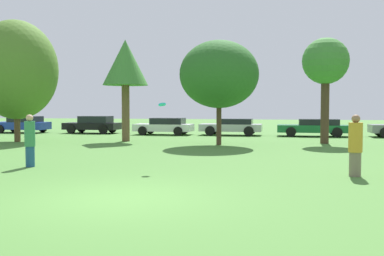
{
  "coord_description": "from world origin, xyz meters",
  "views": [
    {
      "loc": [
        3.33,
        -8.65,
        1.92
      ],
      "look_at": [
        0.45,
        5.75,
        1.21
      ],
      "focal_mm": 40.89,
      "sensor_mm": 36.0,
      "label": 1
    }
  ],
  "objects": [
    {
      "name": "parked_car_green",
      "position": [
        5.59,
        20.98,
        0.62
      ],
      "size": [
        4.61,
        1.99,
        1.14
      ],
      "rotation": [
        0.0,
        0.0,
        3.13
      ],
      "color": "#196633",
      "rests_on": "ground"
    },
    {
      "name": "parked_car_white",
      "position": [
        -4.49,
        20.74,
        0.61
      ],
      "size": [
        4.06,
        2.02,
        1.17
      ],
      "rotation": [
        0.0,
        0.0,
        3.13
      ],
      "color": "silver",
      "rests_on": "ground"
    },
    {
      "name": "person_thrower",
      "position": [
        -4.51,
        4.01,
        0.85
      ],
      "size": [
        0.33,
        0.33,
        1.68
      ],
      "rotation": [
        0.0,
        0.0,
        0.0
      ],
      "color": "navy",
      "rests_on": "ground"
    },
    {
      "name": "tree_3",
      "position": [
        5.68,
        15.27,
        4.22
      ],
      "size": [
        2.42,
        2.42,
        5.55
      ],
      "color": "#473323",
      "rests_on": "ground"
    },
    {
      "name": "tree_2",
      "position": [
        0.32,
        13.34,
        3.57
      ],
      "size": [
        4.01,
        4.01,
        5.29
      ],
      "color": "#473323",
      "rests_on": "ground"
    },
    {
      "name": "tree_0",
      "position": [
        -10.92,
        13.13,
        3.97
      ],
      "size": [
        4.5,
        4.5,
        6.69
      ],
      "color": "brown",
      "rests_on": "ground"
    },
    {
      "name": "tree_1",
      "position": [
        -5.14,
        14.65,
        4.31
      ],
      "size": [
        2.53,
        2.53,
        5.68
      ],
      "color": "brown",
      "rests_on": "ground"
    },
    {
      "name": "person_catcher",
      "position": [
        5.4,
        4.03,
        0.85
      ],
      "size": [
        0.38,
        0.38,
        1.71
      ],
      "rotation": [
        0.0,
        0.0,
        -3.14
      ],
      "color": "#726651",
      "rests_on": "ground"
    },
    {
      "name": "parked_car_silver",
      "position": [
        0.16,
        21.12,
        0.62
      ],
      "size": [
        4.19,
        2.02,
        1.13
      ],
      "rotation": [
        0.0,
        0.0,
        3.13
      ],
      "color": "#B2B2B7",
      "rests_on": "ground"
    },
    {
      "name": "frisbee",
      "position": [
        -0.22,
        4.4,
        2.0
      ],
      "size": [
        0.25,
        0.23,
        0.14
      ],
      "color": "#19B2D8"
    },
    {
      "name": "parked_car_black",
      "position": [
        -10.11,
        21.38,
        0.67
      ],
      "size": [
        4.04,
        1.87,
        1.27
      ],
      "rotation": [
        0.0,
        0.0,
        3.13
      ],
      "color": "black",
      "rests_on": "ground"
    },
    {
      "name": "parked_car_blue",
      "position": [
        -15.55,
        20.91,
        0.64
      ],
      "size": [
        3.99,
        1.93,
        1.24
      ],
      "rotation": [
        0.0,
        0.0,
        3.13
      ],
      "color": "#1E389E",
      "rests_on": "ground"
    },
    {
      "name": "ground_plane",
      "position": [
        0.0,
        0.0,
        0.0
      ],
      "size": [
        120.0,
        120.0,
        0.0
      ],
      "primitive_type": "plane",
      "color": "#477A33"
    }
  ]
}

